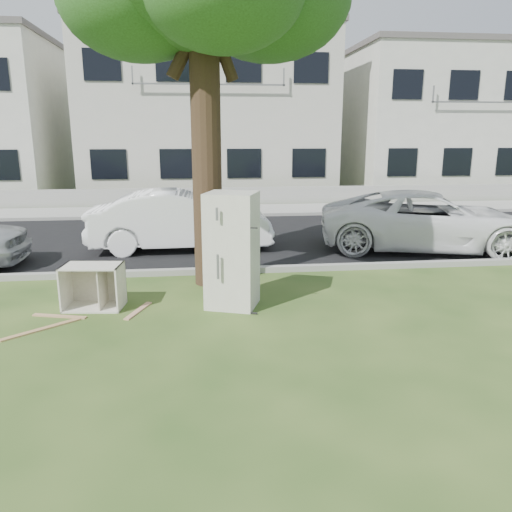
{
  "coord_description": "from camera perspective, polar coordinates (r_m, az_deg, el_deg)",
  "views": [
    {
      "loc": [
        -0.58,
        -7.54,
        2.84
      ],
      "look_at": [
        0.37,
        0.6,
        0.81
      ],
      "focal_mm": 35.0,
      "sensor_mm": 36.0,
      "label": 1
    }
  ],
  "objects": [
    {
      "name": "fridge",
      "position": [
        8.22,
        -2.75,
        0.65
      ],
      "size": [
        0.98,
        0.95,
        1.91
      ],
      "primitive_type": "cube",
      "rotation": [
        0.0,
        0.0,
        -0.34
      ],
      "color": "beige",
      "rests_on": "ground"
    },
    {
      "name": "townhouse_center",
      "position": [
        25.06,
        -5.54,
        15.86
      ],
      "size": [
        11.22,
        8.16,
        7.44
      ],
      "color": "#B7B7A7",
      "rests_on": "ground"
    },
    {
      "name": "plank_a",
      "position": [
        8.11,
        -23.31,
        -7.69
      ],
      "size": [
        0.97,
        0.82,
        0.02
      ],
      "primitive_type": "cube",
      "rotation": [
        0.0,
        0.0,
        0.69
      ],
      "color": "tan",
      "rests_on": "ground"
    },
    {
      "name": "car_right",
      "position": [
        13.06,
        19.09,
        3.83
      ],
      "size": [
        5.68,
        3.69,
        1.46
      ],
      "primitive_type": "imported",
      "rotation": [
        0.0,
        0.0,
        1.31
      ],
      "color": "white",
      "rests_on": "ground"
    },
    {
      "name": "plank_c",
      "position": [
        8.42,
        -13.31,
        -6.1
      ],
      "size": [
        0.38,
        0.81,
        0.02
      ],
      "primitive_type": "cube",
      "rotation": [
        0.0,
        0.0,
        1.22
      ],
      "color": "tan",
      "rests_on": "ground"
    },
    {
      "name": "road",
      "position": [
        13.84,
        -4.13,
        2.05
      ],
      "size": [
        120.0,
        7.0,
        0.01
      ],
      "primitive_type": "cube",
      "color": "black",
      "rests_on": "ground"
    },
    {
      "name": "kerb_far",
      "position": [
        17.33,
        -4.67,
        4.43
      ],
      "size": [
        120.0,
        0.18,
        0.12
      ],
      "primitive_type": "cube",
      "color": "gray",
      "rests_on": "ground"
    },
    {
      "name": "cabinet",
      "position": [
        8.69,
        -18.1,
        -3.33
      ],
      "size": [
        1.01,
        0.69,
        0.74
      ],
      "primitive_type": "cube",
      "rotation": [
        0.0,
        0.0,
        -0.12
      ],
      "color": "white",
      "rests_on": "ground"
    },
    {
      "name": "kerb_near",
      "position": [
        10.4,
        -3.22,
        -1.97
      ],
      "size": [
        120.0,
        0.18,
        0.12
      ],
      "primitive_type": "cube",
      "color": "gray",
      "rests_on": "ground"
    },
    {
      "name": "ground",
      "position": [
        8.07,
        -2.14,
        -6.69
      ],
      "size": [
        120.0,
        120.0,
        0.0
      ],
      "primitive_type": "plane",
      "color": "#2B4A1A"
    },
    {
      "name": "plank_b",
      "position": [
        8.55,
        -21.54,
        -6.42
      ],
      "size": [
        0.88,
        0.33,
        0.02
      ],
      "primitive_type": "cube",
      "rotation": [
        0.0,
        0.0,
        -0.27
      ],
      "color": "tan",
      "rests_on": "ground"
    },
    {
      "name": "car_center",
      "position": [
        12.5,
        -8.59,
        4.06
      ],
      "size": [
        4.48,
        1.62,
        1.47
      ],
      "primitive_type": "imported",
      "rotation": [
        0.0,
        0.0,
        1.59
      ],
      "color": "white",
      "rests_on": "ground"
    },
    {
      "name": "townhouse_right",
      "position": [
        28.02,
        20.68,
        14.24
      ],
      "size": [
        10.2,
        8.16,
        6.84
      ],
      "color": "beige",
      "rests_on": "ground"
    },
    {
      "name": "sidewalk",
      "position": [
        18.76,
        -4.83,
        5.16
      ],
      "size": [
        120.0,
        2.8,
        0.01
      ],
      "primitive_type": "cube",
      "color": "gray",
      "rests_on": "ground"
    },
    {
      "name": "low_wall",
      "position": [
        20.3,
        -5.01,
        6.8
      ],
      "size": [
        120.0,
        0.15,
        0.7
      ],
      "primitive_type": "cube",
      "color": "gray",
      "rests_on": "ground"
    }
  ]
}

